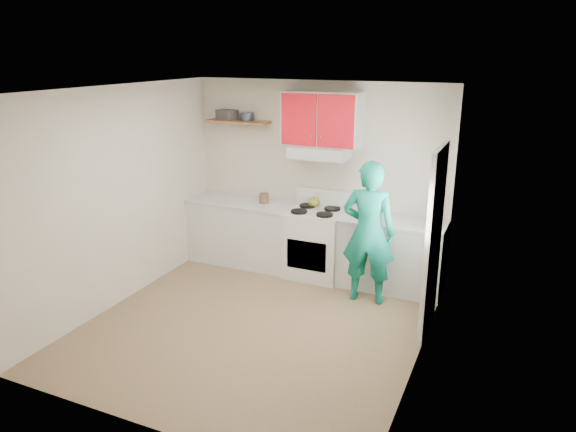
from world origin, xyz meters
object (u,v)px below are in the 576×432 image
at_px(tin, 247,116).
at_px(person, 369,233).
at_px(kettle, 314,202).
at_px(crock, 264,199).
at_px(stove, 315,244).

relative_size(tin, person, 0.11).
xyz_separation_m(kettle, person, (0.96, -0.64, -0.11)).
height_order(crock, person, person).
distance_m(tin, crock, 1.17).
distance_m(tin, kettle, 1.50).
relative_size(stove, crock, 5.74).
bearing_deg(kettle, person, -18.27).
distance_m(stove, crock, 0.96).
height_order(stove, kettle, kettle).
height_order(kettle, crock, kettle).
bearing_deg(person, crock, -22.02).
height_order(stove, tin, tin).
bearing_deg(stove, kettle, 119.55).
bearing_deg(crock, tin, 156.12).
bearing_deg(kettle, tin, -166.22).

